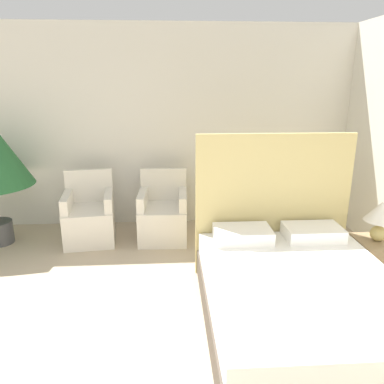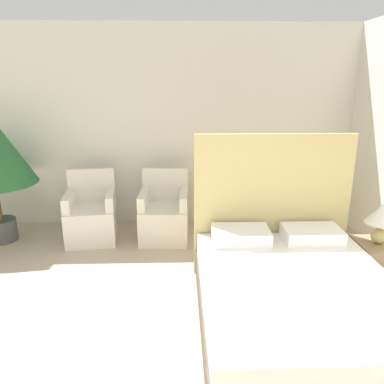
% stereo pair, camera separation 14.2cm
% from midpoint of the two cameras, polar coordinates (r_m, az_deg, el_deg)
% --- Properties ---
extents(wall_back, '(10.00, 0.06, 2.90)m').
position_cam_midpoint_polar(wall_back, '(5.59, -5.96, 9.63)').
color(wall_back, silver).
rests_on(wall_back, ground_plane).
extents(bed, '(1.72, 2.13, 1.60)m').
position_cam_midpoint_polar(bed, '(3.63, 14.62, -14.29)').
color(bed, '#4C4238').
rests_on(bed, ground_plane).
extents(armchair_near_window_left, '(0.72, 0.74, 0.94)m').
position_cam_midpoint_polar(armchair_near_window_left, '(5.32, -16.06, -4.07)').
color(armchair_near_window_left, silver).
rests_on(armchair_near_window_left, ground_plane).
extents(armchair_near_window_right, '(0.67, 0.70, 0.94)m').
position_cam_midpoint_polar(armchair_near_window_right, '(5.20, -5.20, -3.96)').
color(armchair_near_window_right, silver).
rests_on(armchair_near_window_right, ground_plane).
extents(nightstand, '(0.48, 0.49, 0.45)m').
position_cam_midpoint_polar(nightstand, '(4.66, 25.56, -9.26)').
color(nightstand, '#937A56').
rests_on(nightstand, ground_plane).
extents(table_lamp, '(0.35, 0.35, 0.45)m').
position_cam_midpoint_polar(table_lamp, '(4.45, 26.05, -3.16)').
color(table_lamp, tan).
rests_on(table_lamp, nightstand).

